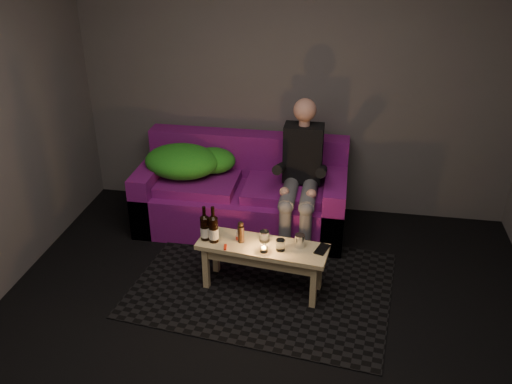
% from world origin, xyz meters
% --- Properties ---
extents(floor, '(4.50, 4.50, 0.00)m').
position_xyz_m(floor, '(0.00, 0.00, 0.00)').
color(floor, black).
rests_on(floor, ground).
extents(room, '(4.50, 4.50, 4.50)m').
position_xyz_m(room, '(0.00, 0.47, 1.64)').
color(room, silver).
rests_on(room, ground).
extents(rug, '(2.10, 1.63, 0.01)m').
position_xyz_m(rug, '(-0.07, 0.91, 0.00)').
color(rug, black).
rests_on(rug, floor).
extents(sofa, '(1.85, 0.83, 0.80)m').
position_xyz_m(sofa, '(-0.41, 1.82, 0.29)').
color(sofa, '#700F66').
rests_on(sofa, floor).
extents(green_blanket, '(0.82, 0.56, 0.28)m').
position_xyz_m(green_blanket, '(-0.91, 1.81, 0.60)').
color(green_blanket, '#18861F').
rests_on(green_blanket, sofa).
extents(person, '(0.33, 0.77, 1.24)m').
position_xyz_m(person, '(0.13, 1.66, 0.64)').
color(person, black).
rests_on(person, sofa).
extents(coffee_table, '(1.00, 0.42, 0.40)m').
position_xyz_m(coffee_table, '(-0.07, 0.86, 0.33)').
color(coffee_table, tan).
rests_on(coffee_table, rug).
extents(beer_bottle_a, '(0.07, 0.07, 0.28)m').
position_xyz_m(beer_bottle_a, '(-0.51, 0.86, 0.50)').
color(beer_bottle_a, black).
rests_on(beer_bottle_a, coffee_table).
extents(beer_bottle_b, '(0.07, 0.07, 0.29)m').
position_xyz_m(beer_bottle_b, '(-0.44, 0.85, 0.51)').
color(beer_bottle_b, black).
rests_on(beer_bottle_b, coffee_table).
extents(salt_shaker, '(0.05, 0.05, 0.09)m').
position_xyz_m(salt_shaker, '(-0.26, 0.88, 0.44)').
color(salt_shaker, silver).
rests_on(salt_shaker, coffee_table).
extents(pepper_mill, '(0.06, 0.06, 0.13)m').
position_xyz_m(pepper_mill, '(-0.24, 0.87, 0.46)').
color(pepper_mill, black).
rests_on(pepper_mill, coffee_table).
extents(tumbler_back, '(0.08, 0.08, 0.08)m').
position_xyz_m(tumbler_back, '(-0.07, 0.91, 0.44)').
color(tumbler_back, white).
rests_on(tumbler_back, coffee_table).
extents(tealight, '(0.06, 0.06, 0.05)m').
position_xyz_m(tealight, '(-0.05, 0.77, 0.42)').
color(tealight, white).
rests_on(tealight, coffee_table).
extents(tumbler_front, '(0.08, 0.08, 0.09)m').
position_xyz_m(tumbler_front, '(0.07, 0.81, 0.44)').
color(tumbler_front, white).
rests_on(tumbler_front, coffee_table).
extents(steel_cup, '(0.09, 0.09, 0.10)m').
position_xyz_m(steel_cup, '(0.20, 0.88, 0.45)').
color(steel_cup, silver).
rests_on(steel_cup, coffee_table).
extents(smartphone, '(0.12, 0.17, 0.01)m').
position_xyz_m(smartphone, '(0.37, 0.87, 0.40)').
color(smartphone, black).
rests_on(smartphone, coffee_table).
extents(red_lighter, '(0.03, 0.07, 0.01)m').
position_xyz_m(red_lighter, '(-0.34, 0.77, 0.40)').
color(red_lighter, red).
rests_on(red_lighter, coffee_table).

